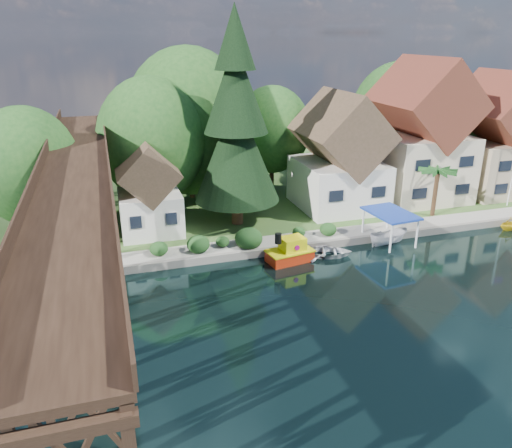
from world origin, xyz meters
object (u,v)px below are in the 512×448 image
(trestle_bridge, at_px, (81,222))
(boat_yellow, at_px, (511,223))
(house_right, at_px, (497,142))
(tugboat, at_px, (290,252))
(conifer, at_px, (236,125))
(house_center, at_px, (420,140))
(house_left, at_px, (339,160))
(palm_tree, at_px, (438,172))
(boat_white_a, at_px, (327,251))
(shed, at_px, (149,195))
(boat_canopy, at_px, (389,231))

(trestle_bridge, height_order, boat_yellow, trestle_bridge)
(house_right, height_order, tugboat, house_right)
(conifer, bearing_deg, house_center, 6.29)
(house_left, bearing_deg, house_center, 3.18)
(palm_tree, bearing_deg, house_right, 25.29)
(palm_tree, distance_m, tugboat, 16.88)
(palm_tree, bearing_deg, conifer, 169.32)
(house_left, bearing_deg, trestle_bridge, -154.79)
(tugboat, xyz_separation_m, boat_white_a, (3.12, 0.08, -0.35))
(house_right, relative_size, boat_white_a, 3.17)
(house_center, relative_size, conifer, 0.77)
(boat_white_a, bearing_deg, house_center, -36.45)
(shed, bearing_deg, house_center, 4.24)
(house_right, height_order, shed, house_right)
(house_right, xyz_separation_m, tugboat, (-26.43, -9.48, -5.02))
(house_center, bearing_deg, boat_white_a, -145.31)
(trestle_bridge, xyz_separation_m, shed, (5.00, 9.33, -1.52))
(house_center, distance_m, conifer, 19.81)
(palm_tree, distance_m, boat_yellow, 7.74)
(conifer, xyz_separation_m, boat_canopy, (10.93, -7.19, -8.01))
(tugboat, bearing_deg, boat_canopy, 4.16)
(shed, bearing_deg, boat_canopy, -21.70)
(conifer, bearing_deg, house_left, 8.92)
(trestle_bridge, height_order, boat_white_a, trestle_bridge)
(house_center, bearing_deg, boat_yellow, -69.25)
(palm_tree, relative_size, boat_yellow, 1.90)
(palm_tree, xyz_separation_m, boat_canopy, (-6.94, -3.82, -3.42))
(tugboat, height_order, boat_white_a, tugboat)
(conifer, relative_size, tugboat, 4.82)
(house_left, bearing_deg, conifer, -171.08)
(trestle_bridge, bearing_deg, conifer, 36.27)
(boat_yellow, bearing_deg, conifer, 66.31)
(trestle_bridge, distance_m, house_right, 42.41)
(shed, distance_m, boat_white_a, 15.34)
(tugboat, distance_m, boat_canopy, 8.91)
(boat_white_a, bearing_deg, house_left, -10.59)
(boat_white_a, height_order, boat_canopy, boat_canopy)
(house_center, distance_m, shed, 27.20)
(boat_canopy, relative_size, boat_yellow, 1.86)
(shed, relative_size, boat_canopy, 1.69)
(conifer, height_order, boat_canopy, conifer)
(house_left, relative_size, house_right, 0.88)
(conifer, height_order, boat_white_a, conifer)
(trestle_bridge, xyz_separation_m, tugboat, (14.57, 1.34, -4.59))
(tugboat, bearing_deg, house_center, 29.81)
(house_right, bearing_deg, shed, -177.61)
(shed, relative_size, boat_white_a, 2.00)
(house_left, height_order, shed, house_left)
(boat_yellow, bearing_deg, house_right, -36.39)
(trestle_bridge, height_order, house_left, house_left)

